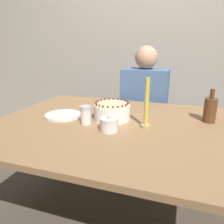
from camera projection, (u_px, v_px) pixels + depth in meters
ground_plane at (117, 223)px, 1.50m from camera, size 12.00×12.00×0.00m
wall_behind at (156, 33)px, 2.39m from camera, size 8.00×0.05×2.60m
dining_table at (118, 138)px, 1.31m from camera, size 1.49×1.13×0.73m
cake at (112, 111)px, 1.35m from camera, size 0.22×0.22×0.11m
sugar_bowl at (109, 124)px, 1.17m from camera, size 0.10×0.10×0.10m
sugar_shaker at (86, 115)px, 1.27m from camera, size 0.06×0.06×0.11m
plate_stack at (63, 115)px, 1.42m from camera, size 0.23×0.23×0.02m
candle at (146, 108)px, 1.20m from camera, size 0.06×0.06×0.28m
bottle at (210, 110)px, 1.30m from camera, size 0.07×0.07×0.20m
person_man_blue_shirt at (144, 120)px, 2.04m from camera, size 0.40×0.34×1.17m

